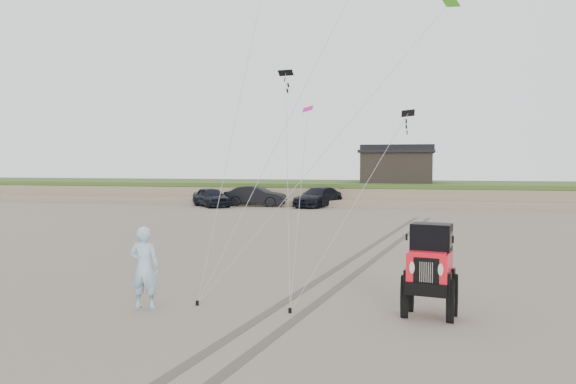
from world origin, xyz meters
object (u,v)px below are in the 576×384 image
object	(u,v)px
truck_c	(318,197)
jeep	(430,280)
truck_a	(211,197)
cabin	(397,165)
man	(144,268)
truck_b	(256,196)

from	to	relation	value
truck_c	jeep	world-z (taller)	jeep
truck_a	cabin	bearing A→B (deg)	-11.04
truck_c	man	distance (m)	31.35
truck_a	jeep	size ratio (longest dim) A/B	0.99
cabin	man	xyz separation A→B (m)	(-4.62, -38.21, -2.25)
truck_a	jeep	distance (m)	33.04
cabin	truck_c	bearing A→B (deg)	-130.22
jeep	man	world-z (taller)	man
jeep	man	xyz separation A→B (m)	(-6.60, -0.72, 0.15)
cabin	truck_a	world-z (taller)	cabin
truck_a	jeep	xyz separation A→B (m)	(16.07, -28.87, 0.08)
truck_a	jeep	world-z (taller)	jeep
man	truck_c	bearing A→B (deg)	-92.52
cabin	man	distance (m)	38.55
truck_c	jeep	distance (m)	31.58
truck_c	jeep	bearing A→B (deg)	-55.71
cabin	truck_a	distance (m)	16.70
truck_b	man	world-z (taller)	man
cabin	man	world-z (taller)	cabin
jeep	truck_a	bearing A→B (deg)	130.24
truck_c	man	size ratio (longest dim) A/B	2.68
truck_b	jeep	world-z (taller)	jeep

